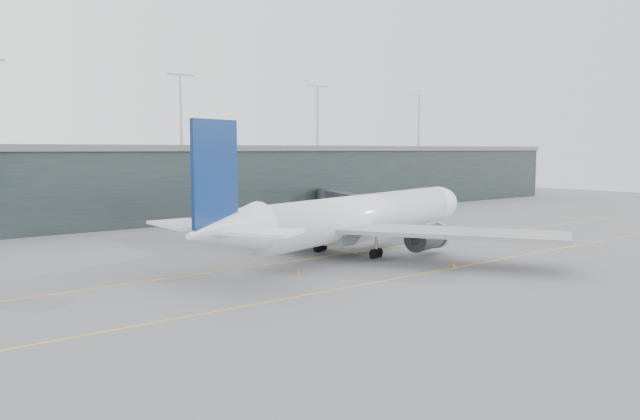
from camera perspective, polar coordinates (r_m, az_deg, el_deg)
ground at (r=86.92m, az=-1.24°, el=-3.94°), size 320.00×320.00×0.00m
taxiline_a at (r=83.82m, az=0.42°, el=-4.28°), size 160.00×0.25×0.02m
taxiline_b at (r=72.31m, az=8.47°, el=-5.93°), size 160.00×0.25×0.02m
taxiline_lead_main at (r=105.96m, az=-5.67°, el=-2.24°), size 0.25×60.00×0.02m
terminal at (r=136.62m, az=-16.20°, el=2.52°), size 240.00×36.00×29.00m
main_aircraft at (r=87.71m, az=3.75°, el=-0.64°), size 61.26×56.38×17.43m
jet_bridge at (r=118.97m, az=2.64°, el=0.70°), size 14.97×43.49×5.70m
gse_cart at (r=104.58m, az=15.47°, el=-2.04°), size 2.41×1.62×1.58m
baggage_dolly at (r=102.33m, az=17.93°, el=-2.66°), size 3.58×3.13×0.31m
uld_a at (r=92.67m, az=-7.15°, el=-2.79°), size 2.46×2.24×1.82m
uld_b at (r=95.02m, az=-7.76°, el=-2.62°), size 2.30×2.06×1.73m
uld_c at (r=96.18m, az=-5.17°, el=-2.47°), size 2.28×1.98×1.80m
cone_nose at (r=108.04m, az=14.96°, el=-2.05°), size 0.48×0.48×0.76m
cone_wing_stbd at (r=78.16m, az=12.11°, el=-4.86°), size 0.46×0.46×0.74m
cone_wing_port at (r=101.28m, az=-0.73°, el=-2.37°), size 0.45×0.45×0.72m
cone_tail at (r=71.80m, az=-2.04°, el=-5.65°), size 0.49×0.49×0.78m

